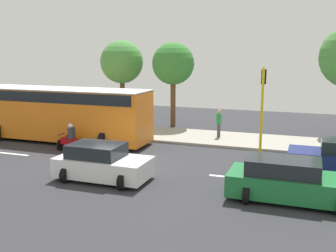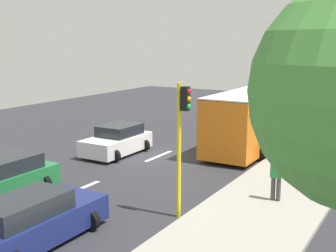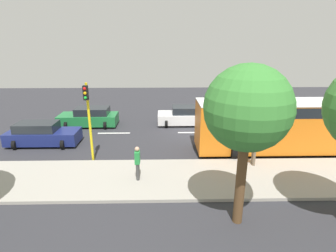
{
  "view_description": "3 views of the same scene",
  "coord_description": "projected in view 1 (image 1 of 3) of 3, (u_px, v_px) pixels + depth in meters",
  "views": [
    {
      "loc": [
        -16.14,
        -8.73,
        5.3
      ],
      "look_at": [
        2.2,
        -2.08,
        1.61
      ],
      "focal_mm": 42.33,
      "sensor_mm": 36.0,
      "label": 1
    },
    {
      "loc": [
        11.57,
        -18.55,
        5.78
      ],
      "look_at": [
        0.98,
        -0.71,
        1.79
      ],
      "focal_mm": 47.26,
      "sensor_mm": 36.0,
      "label": 2
    },
    {
      "loc": [
        18.76,
        -2.37,
        6.61
      ],
      "look_at": [
        1.27,
        -1.98,
        0.95
      ],
      "focal_mm": 28.36,
      "sensor_mm": 36.0,
      "label": 3
    }
  ],
  "objects": [
    {
      "name": "street_tree_north",
      "position": [
        173.0,
        64.0,
        27.63
      ],
      "size": [
        2.96,
        2.96,
        5.95
      ],
      "color": "brown",
      "rests_on": "ground"
    },
    {
      "name": "motorcycle",
      "position": [
        70.0,
        140.0,
        21.22
      ],
      "size": [
        0.6,
        1.3,
        1.53
      ],
      "color": "black",
      "rests_on": "ground"
    },
    {
      "name": "pedestrian_near_signal",
      "position": [
        219.0,
        122.0,
        24.05
      ],
      "size": [
        0.4,
        0.24,
        1.69
      ],
      "color": "#3F3F3F",
      "rests_on": "sidewalk"
    },
    {
      "name": "sidewalk",
      "position": [
        163.0,
        134.0,
        25.27
      ],
      "size": [
        4.0,
        60.0,
        0.15
      ],
      "primitive_type": "cube",
      "color": "#9E998E",
      "rests_on": "ground"
    },
    {
      "name": "traffic_light_corner",
      "position": [
        263.0,
        98.0,
        20.61
      ],
      "size": [
        0.49,
        0.24,
        4.5
      ],
      "color": "yellow",
      "rests_on": "ground"
    },
    {
      "name": "lane_stripe_mid",
      "position": [
        111.0,
        164.0,
        18.82
      ],
      "size": [
        0.2,
        2.4,
        0.01
      ],
      "primitive_type": "cube",
      "color": "white",
      "rests_on": "ground"
    },
    {
      "name": "pedestrian_by_tree",
      "position": [
        118.0,
        120.0,
        24.77
      ],
      "size": [
        0.4,
        0.24,
        1.69
      ],
      "color": "#72604C",
      "rests_on": "sidewalk"
    },
    {
      "name": "street_tree_center",
      "position": [
        122.0,
        62.0,
        29.29
      ],
      "size": [
        3.16,
        3.16,
        6.11
      ],
      "color": "brown",
      "rests_on": "ground"
    },
    {
      "name": "lane_stripe_south",
      "position": [
        10.0,
        154.0,
        20.83
      ],
      "size": [
        0.2,
        2.4,
        0.01
      ],
      "primitive_type": "cube",
      "color": "white",
      "rests_on": "ground"
    },
    {
      "name": "car_green",
      "position": [
        291.0,
        181.0,
        14.19
      ],
      "size": [
        2.35,
        4.58,
        1.52
      ],
      "color": "#1E7238",
      "rests_on": "ground"
    },
    {
      "name": "ground_plane",
      "position": [
        111.0,
        166.0,
        18.83
      ],
      "size": [
        40.0,
        60.0,
        0.1
      ],
      "primitive_type": "cube",
      "color": "#2D2D33"
    },
    {
      "name": "car_white",
      "position": [
        102.0,
        163.0,
        16.52
      ],
      "size": [
        2.33,
        3.91,
        1.52
      ],
      "color": "white",
      "rests_on": "ground"
    },
    {
      "name": "lane_stripe_north",
      "position": [
        237.0,
        178.0,
        16.81
      ],
      "size": [
        0.2,
        2.4,
        0.01
      ],
      "primitive_type": "cube",
      "color": "white",
      "rests_on": "ground"
    },
    {
      "name": "city_bus",
      "position": [
        60.0,
        110.0,
        23.5
      ],
      "size": [
        3.2,
        11.0,
        3.16
      ],
      "color": "orange",
      "rests_on": "ground"
    }
  ]
}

